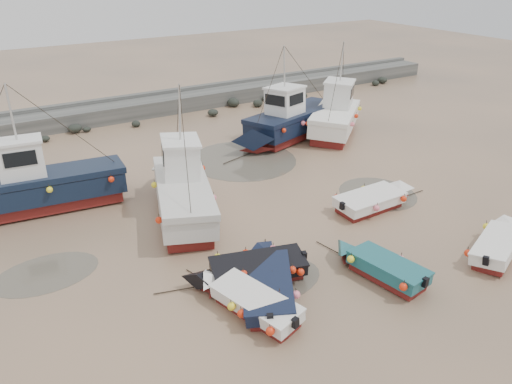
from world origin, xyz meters
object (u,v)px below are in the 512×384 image
cabin_boat_3 (336,114)px  dinghy_4 (249,267)px  cabin_boat_0 (35,185)px  cabin_boat_2 (290,120)px  dinghy_0 (250,297)px  dinghy_3 (501,242)px  dinghy_1 (269,281)px  dinghy_5 (375,198)px  person (193,197)px  cabin_boat_1 (181,187)px  dinghy_2 (380,264)px

cabin_boat_3 → dinghy_4: bearing=-90.7°
cabin_boat_0 → cabin_boat_2: same height
dinghy_0 → dinghy_3: 11.18m
dinghy_0 → cabin_boat_2: size_ratio=0.52×
cabin_boat_0 → cabin_boat_2: size_ratio=0.97×
dinghy_1 → cabin_boat_2: bearing=82.9°
dinghy_1 → cabin_boat_0: (-6.07, 11.58, 0.79)m
dinghy_4 → cabin_boat_3: cabin_boat_3 is taller
dinghy_1 → dinghy_5: 8.78m
dinghy_1 → cabin_boat_0: cabin_boat_0 is taller
dinghy_1 → cabin_boat_2: 17.39m
dinghy_3 → person: 14.66m
cabin_boat_2 → cabin_boat_0: bearing=81.0°
cabin_boat_2 → dinghy_4: bearing=123.1°
dinghy_4 → cabin_boat_1: bearing=14.9°
dinghy_5 → cabin_boat_1: cabin_boat_1 is taller
dinghy_4 → dinghy_5: 8.65m
dinghy_1 → dinghy_3: 10.20m
dinghy_1 → cabin_boat_3: (14.06, 13.16, 0.83)m
dinghy_1 → cabin_boat_1: (-0.12, 7.67, 0.80)m
cabin_boat_2 → person: bearing=100.5°
dinghy_4 → cabin_boat_1: (0.08, 6.54, 0.79)m
dinghy_0 → dinghy_3: (10.94, -2.31, -0.00)m
person → dinghy_1: bearing=74.4°
dinghy_2 → dinghy_4: (-4.47, 2.47, -0.01)m
dinghy_0 → cabin_boat_2: cabin_boat_2 is taller
dinghy_0 → dinghy_1: 1.23m
dinghy_3 → cabin_boat_3: bearing=143.8°
dinghy_0 → dinghy_1: bearing=8.8°
cabin_boat_0 → cabin_boat_3: 20.19m
dinghy_3 → cabin_boat_0: size_ratio=0.53×
cabin_boat_0 → dinghy_0: bearing=-150.9°
cabin_boat_1 → cabin_boat_2: bearing=47.9°
dinghy_0 → dinghy_1: size_ratio=0.98×
person → dinghy_0: bearing=68.1°
dinghy_1 → cabin_boat_3: 19.27m
dinghy_5 → person: size_ratio=3.49×
cabin_boat_0 → cabin_boat_1: bearing=-116.5°
dinghy_1 → dinghy_5: bearing=50.8°
dinghy_0 → cabin_boat_3: bearing=27.2°
cabin_boat_1 → dinghy_5: bearing=-10.8°
dinghy_0 → cabin_boat_0: bearing=97.5°
dinghy_4 → cabin_boat_3: (14.26, 12.03, 0.82)m
dinghy_1 → cabin_boat_1: cabin_boat_1 is taller
cabin_boat_2 → dinghy_2: bearing=140.9°
dinghy_3 → dinghy_4: bearing=-132.7°
dinghy_2 → dinghy_1: bearing=153.0°
dinghy_3 → dinghy_4: (-10.01, 3.93, -0.00)m
dinghy_1 → cabin_boat_0: bearing=148.0°
dinghy_2 → person: dinghy_2 is taller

